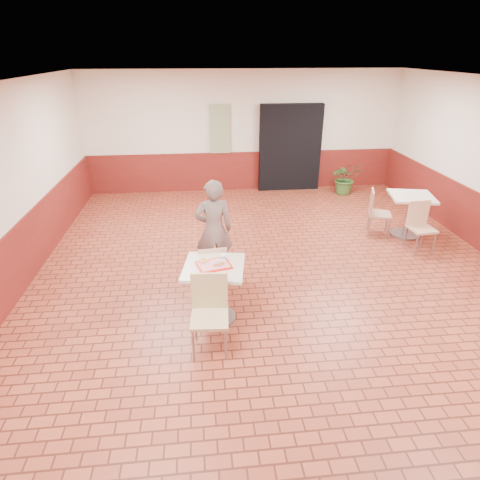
{
  "coord_description": "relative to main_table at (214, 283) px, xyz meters",
  "views": [
    {
      "loc": [
        -1.18,
        -5.33,
        3.4
      ],
      "look_at": [
        -0.64,
        -0.2,
        0.95
      ],
      "focal_mm": 30.0,
      "sensor_mm": 36.0,
      "label": 1
    }
  ],
  "objects": [
    {
      "name": "chair_main_front",
      "position": [
        -0.09,
        -0.57,
        -0.01
      ],
      "size": [
        0.48,
        0.48,
        0.98
      ],
      "rotation": [
        0.0,
        0.0,
        -0.07
      ],
      "color": "tan",
      "rests_on": "ground"
    },
    {
      "name": "long_john_donut",
      "position": [
        0.06,
        -0.03,
        0.32
      ],
      "size": [
        0.15,
        0.11,
        0.04
      ],
      "rotation": [
        0.0,
        0.0,
        0.36
      ],
      "color": "#C58939",
      "rests_on": "serving_tray"
    },
    {
      "name": "main_table",
      "position": [
        0.0,
        0.0,
        0.0
      ],
      "size": [
        0.79,
        0.79,
        0.83
      ],
      "rotation": [
        0.0,
        0.0,
        -0.16
      ],
      "color": "beige",
      "rests_on": "ground"
    },
    {
      "name": "second_table",
      "position": [
        3.97,
        2.39,
        0.01
      ],
      "size": [
        0.8,
        0.8,
        0.84
      ],
      "rotation": [
        0.0,
        0.0,
        -0.22
      ],
      "color": "beige",
      "rests_on": "ground"
    },
    {
      "name": "chair_second_left",
      "position": [
        3.35,
        2.52,
        -0.05
      ],
      "size": [
        0.54,
        0.54,
        0.92
      ],
      "rotation": [
        0.0,
        0.0,
        1.24
      ],
      "color": "tan",
      "rests_on": "ground"
    },
    {
      "name": "room_shell",
      "position": [
        1.04,
        0.7,
        0.94
      ],
      "size": [
        8.01,
        10.01,
        3.01
      ],
      "color": "brown",
      "rests_on": "ground"
    },
    {
      "name": "corridor_doorway",
      "position": [
        2.24,
        5.58,
        0.54
      ],
      "size": [
        1.6,
        0.22,
        2.2
      ],
      "primitive_type": "cube",
      "color": "black",
      "rests_on": "ground"
    },
    {
      "name": "wainscot_band",
      "position": [
        1.04,
        0.7,
        -0.06
      ],
      "size": [
        8.0,
        10.0,
        1.0
      ],
      "color": "maroon",
      "rests_on": "ground"
    },
    {
      "name": "ring_donut",
      "position": [
        -0.13,
        0.09,
        0.31
      ],
      "size": [
        0.15,
        0.15,
        0.04
      ],
      "primitive_type": "torus",
      "rotation": [
        0.0,
        0.0,
        -0.43
      ],
      "color": "#EBA255",
      "rests_on": "serving_tray"
    },
    {
      "name": "chair_second_front",
      "position": [
        3.87,
        1.78,
        -0.05
      ],
      "size": [
        0.46,
        0.46,
        0.91
      ],
      "rotation": [
        0.0,
        0.0,
        0.09
      ],
      "color": "#DEAB85",
      "rests_on": "ground"
    },
    {
      "name": "serving_tray",
      "position": [
        0.0,
        0.0,
        0.28
      ],
      "size": [
        0.43,
        0.33,
        0.03
      ],
      "rotation": [
        0.0,
        0.0,
        0.26
      ],
      "color": "red",
      "rests_on": "main_table"
    },
    {
      "name": "paper_cup",
      "position": [
        0.13,
        0.1,
        0.34
      ],
      "size": [
        0.07,
        0.07,
        0.08
      ],
      "rotation": [
        0.0,
        0.0,
        0.33
      ],
      "color": "white",
      "rests_on": "serving_tray"
    },
    {
      "name": "potted_plant",
      "position": [
        3.62,
        5.04,
        -0.14
      ],
      "size": [
        0.78,
        0.68,
        0.83
      ],
      "primitive_type": "imported",
      "rotation": [
        0.0,
        0.0,
        -0.05
      ],
      "color": "#376327",
      "rests_on": "ground"
    },
    {
      "name": "chair_main_back",
      "position": [
        -0.01,
        0.51,
        -0.07
      ],
      "size": [
        0.45,
        0.45,
        0.88
      ],
      "rotation": [
        0.0,
        0.0,
        3.25
      ],
      "color": "tan",
      "rests_on": "ground"
    },
    {
      "name": "customer",
      "position": [
        0.05,
        1.17,
        0.27
      ],
      "size": [
        0.63,
        0.44,
        1.65
      ],
      "primitive_type": "imported",
      "rotation": [
        0.0,
        0.0,
        3.22
      ],
      "color": "#685850",
      "rests_on": "ground"
    },
    {
      "name": "promo_poster",
      "position": [
        0.44,
        5.64,
        1.04
      ],
      "size": [
        0.5,
        0.03,
        1.2
      ],
      "primitive_type": "cube",
      "color": "gray",
      "rests_on": "wainscot_band"
    }
  ]
}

